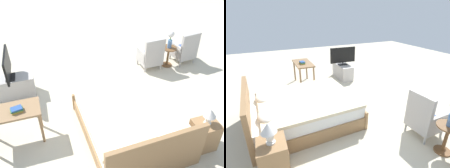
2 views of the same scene
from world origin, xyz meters
TOP-DOWN VIEW (x-y plane):
  - ground_plane at (0.00, 0.00)m, footprint 16.00×16.00m
  - bed at (0.05, 1.11)m, footprint 1.83×2.26m
  - armchair_by_window_left at (-2.35, -0.95)m, footprint 0.60×0.60m
  - armchair_by_window_right at (-1.33, -0.95)m, footprint 0.56×0.56m
  - side_table at (-1.84, -0.94)m, footprint 0.40×0.40m
  - flower_vase at (-1.84, -0.94)m, footprint 0.17×0.17m
  - nightstand at (-1.12, 1.79)m, footprint 0.44×0.41m
  - table_lamp at (-1.12, 1.79)m, footprint 0.22×0.22m
  - tv_stand at (2.16, -0.87)m, footprint 0.96×0.40m
  - tv_flatscreen at (2.17, -0.87)m, footprint 0.21×0.92m
  - vanity_desk at (2.14, 0.55)m, footprint 1.04×0.52m
  - book_stack at (2.02, 0.60)m, footprint 0.23×0.17m

SIDE VIEW (x-z plane):
  - ground_plane at x=0.00m, z-range 0.00..0.00m
  - tv_stand at x=2.16m, z-range 0.00..0.50m
  - nightstand at x=-1.12m, z-range 0.00..0.59m
  - bed at x=0.05m, z-range -0.18..0.78m
  - side_table at x=-1.84m, z-range 0.07..0.62m
  - armchair_by_window_left at x=-2.35m, z-range -0.09..0.83m
  - armchair_by_window_right at x=-1.33m, z-range -0.09..0.83m
  - vanity_desk at x=2.14m, z-range 0.26..1.00m
  - book_stack at x=2.02m, z-range 0.74..0.82m
  - table_lamp at x=-1.12m, z-range 0.64..0.97m
  - tv_flatscreen at x=2.17m, z-range 0.52..1.13m
  - flower_vase at x=-1.84m, z-range 0.60..1.08m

